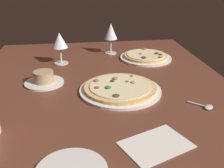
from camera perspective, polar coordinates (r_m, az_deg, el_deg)
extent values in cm
cube|color=brown|center=(110.67, -1.71, -2.27)|extent=(150.00, 110.00, 4.00)
cylinder|color=silver|center=(108.70, 1.74, -1.31)|extent=(32.66, 32.66, 1.00)
cylinder|color=tan|center=(108.24, 1.75, -0.78)|extent=(28.82, 28.82, 1.20)
cylinder|color=beige|center=(107.91, 1.75, -0.40)|extent=(24.50, 24.50, 0.40)
ellipsoid|color=#AD4733|center=(111.75, -3.28, 0.76)|extent=(2.42, 2.18, 0.70)
ellipsoid|color=#4C3828|center=(111.31, 0.16, 0.71)|extent=(2.07, 1.62, 0.71)
ellipsoid|color=#AD4733|center=(105.60, -3.17, -0.73)|extent=(2.22, 2.09, 0.45)
ellipsoid|color=#387033|center=(116.98, 4.15, 1.74)|extent=(1.64, 1.29, 0.44)
ellipsoid|color=#937556|center=(113.87, 0.75, 1.24)|extent=(2.88, 2.64, 0.66)
ellipsoid|color=#387033|center=(105.29, -0.82, -0.68)|extent=(2.62, 2.45, 0.76)
ellipsoid|color=#387033|center=(111.29, 3.22, 0.58)|extent=(1.64, 1.34, 0.43)
ellipsoid|color=#4C3828|center=(99.00, 0.86, -2.43)|extent=(2.78, 2.67, 0.51)
ellipsoid|color=#937556|center=(110.03, 4.47, 0.29)|extent=(2.23, 1.99, 0.51)
cylinder|color=silver|center=(148.26, 7.06, 5.47)|extent=(27.42, 27.42, 1.00)
cylinder|color=tan|center=(147.92, 7.08, 5.88)|extent=(22.82, 22.82, 1.20)
cylinder|color=beige|center=(147.68, 7.10, 6.17)|extent=(20.39, 20.39, 0.40)
ellipsoid|color=#937556|center=(147.23, 6.13, 6.40)|extent=(2.13, 1.67, 0.74)
ellipsoid|color=#4C3828|center=(140.87, 6.71, 5.58)|extent=(3.15, 2.39, 0.78)
ellipsoid|color=#937556|center=(142.82, 10.13, 5.62)|extent=(2.22, 2.03, 0.77)
ellipsoid|color=#4C3828|center=(148.85, 9.36, 6.42)|extent=(2.69, 2.27, 0.78)
ellipsoid|color=#4C3828|center=(147.30, 10.17, 6.14)|extent=(2.25, 2.01, 0.59)
ellipsoid|color=#AD4733|center=(156.17, 6.72, 7.36)|extent=(2.96, 2.41, 0.61)
cylinder|color=silver|center=(119.37, -14.01, 0.27)|extent=(16.56, 16.56, 0.80)
cylinder|color=tan|center=(118.33, -14.14, 1.50)|extent=(8.36, 8.36, 4.73)
cylinder|color=silver|center=(156.55, -0.25, 6.53)|extent=(6.43, 6.43, 0.40)
cylinder|color=silver|center=(155.36, -0.26, 8.01)|extent=(0.80, 0.80, 8.00)
cone|color=silver|center=(153.30, -0.26, 11.03)|extent=(7.26, 7.26, 8.77)
cone|color=maroon|center=(153.81, -0.26, 10.21)|extent=(3.17, 3.17, 4.26)
cylinder|color=silver|center=(142.39, -10.57, 4.34)|extent=(7.07, 7.07, 0.40)
cylinder|color=silver|center=(141.08, -10.70, 5.96)|extent=(0.80, 0.80, 8.02)
cone|color=silver|center=(138.95, -10.94, 9.02)|extent=(7.94, 7.94, 7.58)
cone|color=maroon|center=(139.55, -10.87, 8.08)|extent=(2.69, 2.69, 2.85)
cube|color=silver|center=(79.17, 9.19, -12.45)|extent=(19.28, 22.21, 0.30)
ellipsoid|color=silver|center=(101.93, 19.60, -4.59)|extent=(4.83, 4.78, 1.00)
cylinder|color=silver|center=(102.87, 17.57, -4.13)|extent=(5.75, 6.02, 0.70)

